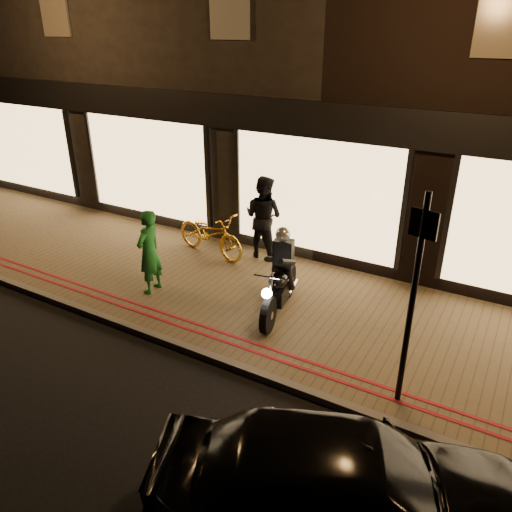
{
  "coord_description": "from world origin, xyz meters",
  "views": [
    {
      "loc": [
        3.87,
        -5.18,
        4.85
      ],
      "look_at": [
        -0.14,
        1.76,
        1.1
      ],
      "focal_mm": 35.0,
      "sensor_mm": 36.0,
      "label": 1
    }
  ],
  "objects": [
    {
      "name": "kerb_stone",
      "position": [
        0.0,
        0.05,
        0.06
      ],
      "size": [
        50.0,
        0.14,
        0.12
      ],
      "primitive_type": "cube",
      "color": "#59544C",
      "rests_on": "ground"
    },
    {
      "name": "sign_post",
      "position": [
        2.85,
        0.51,
        1.8
      ],
      "size": [
        0.35,
        0.11,
        3.0
      ],
      "rotation": [
        0.0,
        0.0,
        -0.24
      ],
      "color": "black",
      "rests_on": "sidewalk"
    },
    {
      "name": "ground",
      "position": [
        0.0,
        0.0,
        0.0
      ],
      "size": [
        90.0,
        90.0,
        0.0
      ],
      "primitive_type": "plane",
      "color": "black",
      "rests_on": "ground"
    },
    {
      "name": "bicycle_gold",
      "position": [
        -2.12,
        3.16,
        0.62
      ],
      "size": [
        2.0,
        1.0,
        1.0
      ],
      "primitive_type": "imported",
      "rotation": [
        0.0,
        0.0,
        1.39
      ],
      "color": "gold",
      "rests_on": "sidewalk"
    },
    {
      "name": "person_green",
      "position": [
        -2.14,
        1.2,
        0.94
      ],
      "size": [
        0.43,
        0.62,
        1.65
      ],
      "primitive_type": "imported",
      "rotation": [
        0.0,
        0.0,
        -1.51
      ],
      "color": "#1E7329",
      "rests_on": "sidewalk"
    },
    {
      "name": "parked_car",
      "position": [
        2.88,
        -1.71,
        0.67
      ],
      "size": [
        4.23,
        2.97,
        1.34
      ],
      "primitive_type": "imported",
      "rotation": [
        0.0,
        0.0,
        1.97
      ],
      "color": "black",
      "rests_on": "ground"
    },
    {
      "name": "person_dark",
      "position": [
        -1.06,
        3.69,
        1.04
      ],
      "size": [
        0.93,
        0.75,
        1.83
      ],
      "primitive_type": "imported",
      "rotation": [
        0.0,
        0.0,
        3.08
      ],
      "color": "black",
      "rests_on": "sidewalk"
    },
    {
      "name": "building_row",
      "position": [
        -0.0,
        8.99,
        4.25
      ],
      "size": [
        48.0,
        10.11,
        8.5
      ],
      "color": "black",
      "rests_on": "ground"
    },
    {
      "name": "motorcycle",
      "position": [
        0.36,
        1.75,
        0.73
      ],
      "size": [
        0.69,
        1.93,
        1.59
      ],
      "rotation": [
        0.0,
        0.0,
        0.2
      ],
      "color": "black",
      "rests_on": "sidewalk"
    },
    {
      "name": "red_kerb_lines",
      "position": [
        0.0,
        0.55,
        0.12
      ],
      "size": [
        50.0,
        0.26,
        0.01
      ],
      "color": "maroon",
      "rests_on": "sidewalk"
    },
    {
      "name": "sidewalk",
      "position": [
        0.0,
        2.0,
        0.06
      ],
      "size": [
        50.0,
        4.0,
        0.12
      ],
      "primitive_type": "cube",
      "color": "brown",
      "rests_on": "ground"
    }
  ]
}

